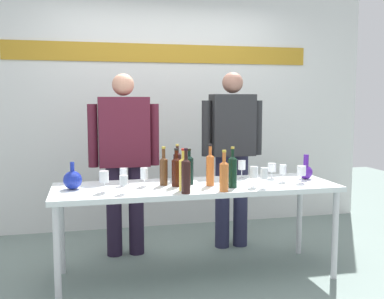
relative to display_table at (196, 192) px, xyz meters
The scene contains 26 objects.
ground_plane 0.70m from the display_table, ahead, with size 10.00×10.00×0.00m, color slate.
back_wall 1.77m from the display_table, 90.00° to the left, with size 4.80×0.11×3.00m.
display_table is the anchor object (origin of this frame).
decanter_blue_left 0.97m from the display_table, behind, with size 0.14×0.14×0.21m.
decanter_blue_right 0.99m from the display_table, ahead, with size 0.12×0.12×0.21m.
presenter_left 0.88m from the display_table, 128.22° to the left, with size 0.64×0.22×1.67m.
presenter_right 0.88m from the display_table, 51.78° to the left, with size 0.60×0.22×1.70m.
wine_bottle_0 0.23m from the display_table, 29.59° to the right, with size 0.06×0.06×0.33m.
wine_bottle_1 0.32m from the display_table, behind, with size 0.06×0.06×0.31m.
wine_bottle_2 0.19m from the display_table, 144.12° to the left, with size 0.07×0.07×0.29m.
wine_bottle_3 0.33m from the display_table, 112.25° to the left, with size 0.07×0.07×0.31m.
wine_bottle_4 0.36m from the display_table, 35.09° to the right, with size 0.07×0.07×0.32m.
wine_bottle_5 0.37m from the display_table, 64.53° to the right, with size 0.07×0.07×0.31m.
wine_bottle_6 0.39m from the display_table, 116.62° to the right, with size 0.07×0.07×0.33m.
wine_bottle_7 0.31m from the display_table, 126.78° to the right, with size 0.07×0.07×0.32m.
wine_bottle_8 0.25m from the display_table, behind, with size 0.07×0.07×0.30m.
wine_glass_left_0 0.76m from the display_table, 169.87° to the right, with size 0.07×0.07×0.16m.
wine_glass_left_1 0.65m from the display_table, 159.62° to the right, with size 0.06×0.06×0.14m.
wine_glass_left_2 0.45m from the display_table, behind, with size 0.06×0.06×0.15m.
wine_glass_left_3 0.60m from the display_table, 169.07° to the left, with size 0.06×0.06×0.14m.
wine_glass_right_0 0.88m from the display_table, ahead, with size 0.07×0.07×0.14m.
wine_glass_right_1 0.57m from the display_table, 29.22° to the right, with size 0.06×0.06×0.16m.
wine_glass_right_2 0.49m from the display_table, 26.24° to the right, with size 0.06×0.06×0.17m.
wine_glass_right_3 0.53m from the display_table, 24.32° to the left, with size 0.07×0.07×0.16m.
wine_glass_right_4 0.74m from the display_table, 10.60° to the left, with size 0.07×0.07×0.13m.
wine_glass_right_5 0.75m from the display_table, ahead, with size 0.06×0.06×0.15m.
Camera 1 is at (-0.86, -3.47, 1.44)m, focal length 42.28 mm.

